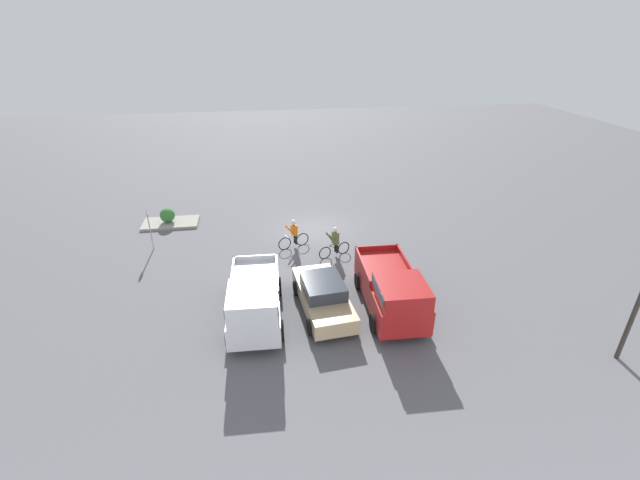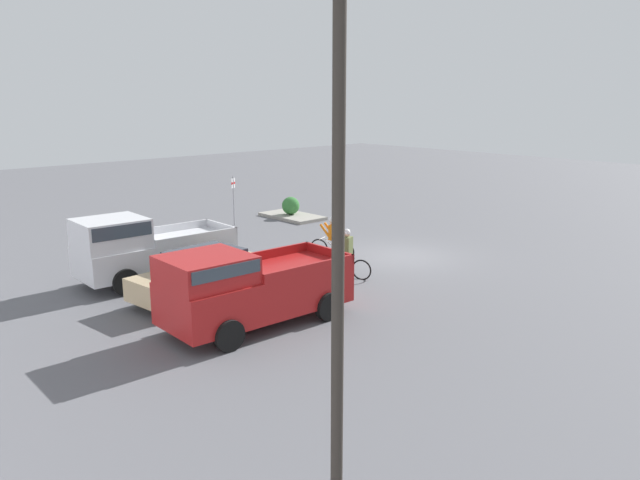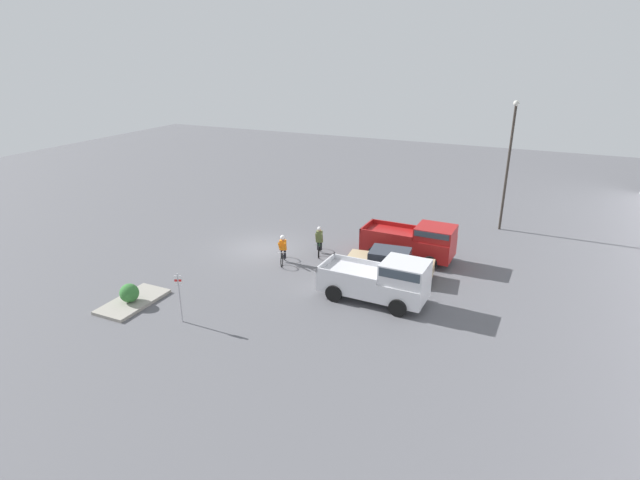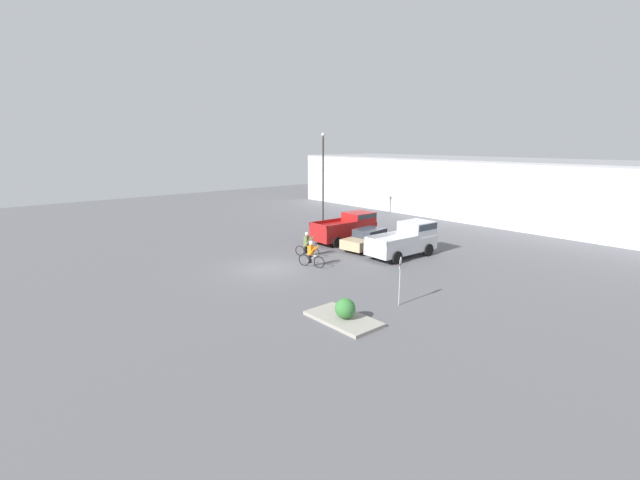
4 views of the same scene
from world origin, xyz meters
name	(u,v)px [view 3 (image 3 of 4)]	position (x,y,z in m)	size (l,w,h in m)	color
ground_plane	(263,248)	(0.00, 0.00, 0.00)	(80.00, 80.00, 0.00)	#56565B
pickup_truck_0	(414,241)	(-2.10, 8.57, 1.10)	(2.36, 5.12, 2.12)	maroon
sedan_0	(389,264)	(0.69, 8.03, 0.73)	(2.28, 4.61, 1.47)	tan
pickup_truck_1	(383,280)	(3.51, 8.57, 1.14)	(2.31, 5.08, 2.21)	silver
cyclist_0	(283,249)	(1.38, 2.14, 0.83)	(1.70, 0.70, 1.64)	black
cyclist_1	(319,240)	(-0.63, 3.43, 0.82)	(1.73, 0.71, 1.68)	black
fire_lane_sign	(179,293)	(8.90, 1.25, 1.40)	(0.14, 0.28, 2.31)	#9E9EA3
lamppost	(509,158)	(-9.42, 12.46, 4.73)	(0.36, 0.36, 8.23)	#2D2823
curb_island	(133,302)	(8.51, -1.95, 0.07)	(3.26, 1.75, 0.15)	gray
shrub	(129,293)	(8.63, -1.96, 0.59)	(0.87, 0.87, 0.87)	#337033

